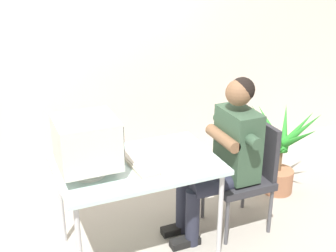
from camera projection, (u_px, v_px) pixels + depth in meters
name	position (u px, v px, depth m)	size (l,w,h in m)	color
ground_plane	(140.00, 247.00, 3.53)	(12.00, 12.00, 0.00)	#9E998E
wall_back	(115.00, 22.00, 4.25)	(8.00, 0.10, 3.00)	beige
desk	(138.00, 170.00, 3.27)	(1.17, 0.75, 0.74)	#B7B7BC
crt_monitor	(87.00, 143.00, 3.00)	(0.41, 0.38, 0.41)	silver
keyboard	(138.00, 162.00, 3.23)	(0.17, 0.47, 0.03)	beige
office_chair	(246.00, 171.00, 3.65)	(0.46, 0.46, 0.90)	#4C4C51
person_seated	(226.00, 152.00, 3.50)	(0.71, 0.59, 1.29)	#334C38
potted_plant	(280.00, 152.00, 4.18)	(0.78, 0.79, 0.85)	#9E6647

